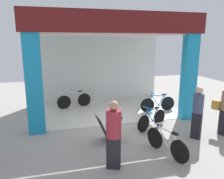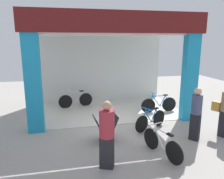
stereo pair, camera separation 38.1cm
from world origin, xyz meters
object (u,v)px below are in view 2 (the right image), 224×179
pedestrian_2 (196,113)px  bicycle_parked_0 (162,144)px  bicycle_inside_1 (76,100)px  sandwich_board_sign (105,128)px  bicycle_inside_0 (159,104)px  pedestrian_3 (107,134)px  bicycle_parked_1 (151,120)px

pedestrian_2 → bicycle_parked_0: bearing=-153.0°
bicycle_inside_1 → sandwich_board_sign: (0.74, -3.76, 0.06)m
bicycle_inside_0 → pedestrian_3: (-3.00, -3.74, 0.53)m
bicycle_inside_0 → sandwich_board_sign: bearing=-140.8°
bicycle_parked_0 → sandwich_board_sign: bicycle_parked_0 is taller
bicycle_inside_0 → bicycle_inside_1: size_ratio=1.02×
bicycle_inside_1 → bicycle_parked_0: 5.41m
pedestrian_3 → bicycle_parked_1: bearing=46.3°
pedestrian_2 → pedestrian_3: pedestrian_3 is taller
bicycle_inside_0 → pedestrian_2: (-0.02, -2.78, 0.51)m
bicycle_inside_0 → bicycle_parked_0: bearing=-112.4°
bicycle_parked_0 → bicycle_parked_1: bearing=77.6°
bicycle_parked_0 → bicycle_parked_1: bicycle_parked_0 is taller
bicycle_inside_0 → pedestrian_3: size_ratio=0.95×
bicycle_inside_0 → bicycle_parked_1: size_ratio=1.19×
bicycle_inside_1 → bicycle_parked_1: (2.46, -3.20, -0.02)m
bicycle_parked_0 → bicycle_inside_0: bearing=67.6°
bicycle_inside_1 → pedestrian_2: (3.50, -4.27, 0.51)m
bicycle_parked_1 → pedestrian_3: pedestrian_3 is taller
sandwich_board_sign → bicycle_inside_0: bearing=39.2°
bicycle_inside_0 → bicycle_inside_1: 3.82m
bicycle_parked_1 → pedestrian_3: (-1.94, -2.03, 0.55)m
bicycle_parked_1 → pedestrian_2: (1.04, -1.07, 0.53)m
bicycle_inside_0 → bicycle_inside_1: bearing=157.0°
pedestrian_3 → sandwich_board_sign: bearing=81.3°
bicycle_inside_0 → sandwich_board_sign: (-2.78, -2.27, 0.05)m
bicycle_inside_1 → bicycle_parked_1: bearing=-52.5°
bicycle_inside_1 → pedestrian_2: bearing=-50.7°
pedestrian_2 → bicycle_parked_1: bearing=134.1°
sandwich_board_sign → pedestrian_2: bearing=-10.6°
bicycle_parked_1 → bicycle_parked_0: bearing=-102.4°
bicycle_parked_0 → bicycle_parked_1: 1.85m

